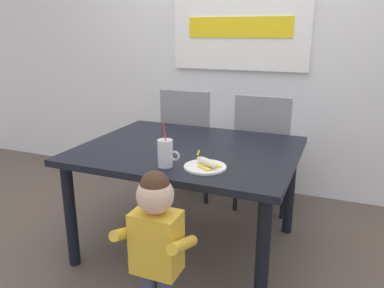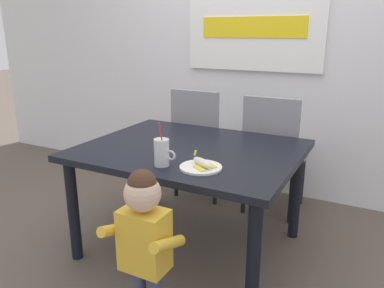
% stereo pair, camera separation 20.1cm
% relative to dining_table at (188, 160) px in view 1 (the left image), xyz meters
% --- Properties ---
extents(ground_plane, '(24.00, 24.00, 0.00)m').
position_rel_dining_table_xyz_m(ground_plane, '(0.00, 0.00, -0.63)').
color(ground_plane, brown).
extents(back_wall, '(6.40, 0.17, 2.90)m').
position_rel_dining_table_xyz_m(back_wall, '(-0.00, 1.24, 0.82)').
color(back_wall, silver).
rests_on(back_wall, ground).
extents(dining_table, '(1.34, 1.08, 0.71)m').
position_rel_dining_table_xyz_m(dining_table, '(0.00, 0.00, 0.00)').
color(dining_table, black).
rests_on(dining_table, ground).
extents(dining_chair_left, '(0.44, 0.45, 0.96)m').
position_rel_dining_table_xyz_m(dining_chair_left, '(-0.32, 0.79, -0.08)').
color(dining_chair_left, gray).
rests_on(dining_chair_left, ground).
extents(dining_chair_right, '(0.44, 0.45, 0.96)m').
position_rel_dining_table_xyz_m(dining_chair_right, '(0.33, 0.76, -0.08)').
color(dining_chair_right, gray).
rests_on(dining_chair_right, ground).
extents(toddler_standing, '(0.33, 0.24, 0.84)m').
position_rel_dining_table_xyz_m(toddler_standing, '(0.16, -0.76, -0.10)').
color(toddler_standing, '#3F4760').
rests_on(toddler_standing, ground).
extents(milk_cup, '(0.13, 0.08, 0.25)m').
position_rel_dining_table_xyz_m(milk_cup, '(0.02, -0.37, 0.15)').
color(milk_cup, silver).
rests_on(milk_cup, dining_table).
extents(snack_plate, '(0.23, 0.23, 0.01)m').
position_rel_dining_table_xyz_m(snack_plate, '(0.23, -0.31, 0.09)').
color(snack_plate, white).
rests_on(snack_plate, dining_table).
extents(peeled_banana, '(0.17, 0.15, 0.07)m').
position_rel_dining_table_xyz_m(peeled_banana, '(0.24, -0.31, 0.12)').
color(peeled_banana, '#F4EAC6').
rests_on(peeled_banana, snack_plate).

